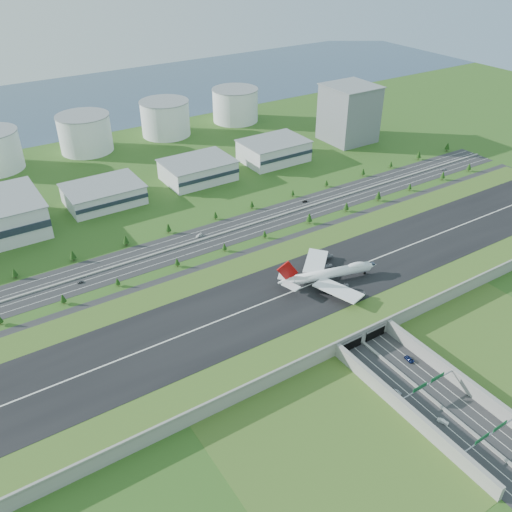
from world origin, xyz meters
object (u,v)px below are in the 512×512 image
car_7 (199,235)px  car_2 (409,359)px  office_tower (349,114)px  car_6 (443,169)px  car_0 (397,392)px  car_5 (305,201)px  car_1 (443,421)px  boeing_747 (329,274)px  car_4 (80,282)px

car_7 → car_2: bearing=-10.3°
office_tower → car_7: bearing=-156.9°
car_6 → office_tower: bearing=32.8°
car_0 → car_5: (87.26, 189.94, -0.10)m
car_6 → car_1: bearing=152.0°
car_6 → car_7: car_7 is taller
boeing_747 → car_2: 71.54m
car_5 → office_tower: bearing=139.6°
office_tower → car_5: office_tower is taller
car_6 → car_7: size_ratio=0.93×
car_1 → car_6: car_1 is taller
office_tower → car_0: bearing=-126.8°
office_tower → car_5: size_ratio=13.26×
boeing_747 → car_5: 124.32m
car_4 → car_7: bearing=-80.8°
office_tower → car_7: size_ratio=10.14×
office_tower → car_2: size_ratio=9.23×
car_0 → car_7: (-10.43, 187.43, 0.00)m
office_tower → car_2: (-188.92, -268.33, -26.55)m
car_0 → car_2: car_2 is taller
boeing_747 → car_6: size_ratio=12.93×
office_tower → car_6: 113.35m
car_0 → car_1: bearing=-90.6°
car_7 → office_tower: bearing=92.3°
car_5 → car_6: 146.68m
car_4 → car_6: car_6 is taller
car_2 → car_4: bearing=-47.5°
office_tower → car_4: office_tower is taller
boeing_747 → car_4: bearing=157.9°
car_1 → car_2: size_ratio=0.86×
office_tower → car_2: bearing=-125.1°
office_tower → car_2: 329.24m
car_0 → car_6: car_0 is taller
car_0 → office_tower: bearing=42.7°
car_2 → car_7: size_ratio=1.10×
office_tower → car_1: 370.12m
car_1 → car_5: bearing=44.3°
car_1 → car_6: bearing=16.3°
office_tower → boeing_747: (-186.62, -198.00, -13.68)m
car_1 → car_7: (-14.70, 211.82, -0.06)m
car_5 → car_7: size_ratio=0.76×
boeing_747 → car_5: boeing_747 is taller
car_4 → car_6: (334.01, -2.00, 0.01)m
car_0 → car_7: 187.72m
car_5 → car_6: bearing=96.6°
office_tower → boeing_747: office_tower is taller
car_4 → car_5: bearing=-83.9°
car_2 → car_4: 203.65m
car_0 → car_4: 202.67m
car_2 → office_tower: bearing=-119.7°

